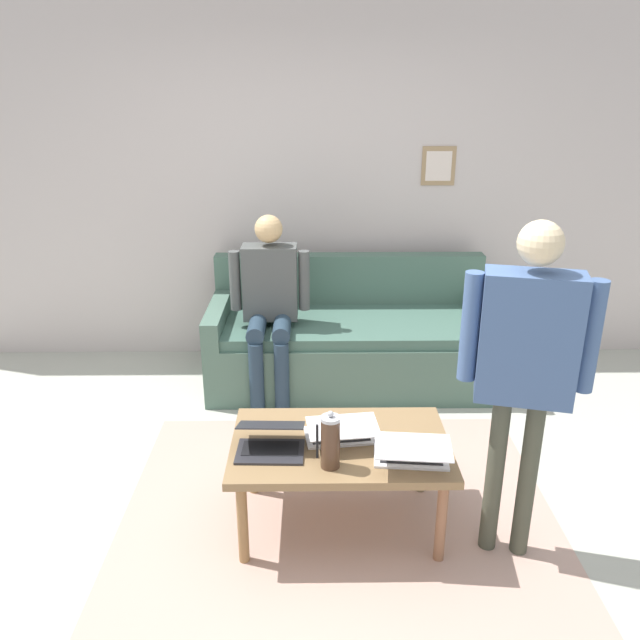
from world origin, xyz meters
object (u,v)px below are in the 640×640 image
Objects in this scene: coffee_table at (340,451)px; person_seated at (270,297)px; french_press at (330,442)px; laptop_left at (411,452)px; couch at (351,341)px; laptop_right at (341,433)px; person_standing at (527,354)px; laptop_center at (271,442)px.

person_seated is at bearing -73.70° from coffee_table.
french_press is at bearing 75.02° from coffee_table.
person_seated is (0.74, -1.62, 0.20)m from laptop_left.
couch is 5.57× the size of laptop_right.
coffee_table is at bearing 106.30° from person_seated.
person_seated is (1.21, -1.65, -0.30)m from person_standing.
person_seated reaches higher than laptop_right.
person_standing reaches higher than laptop_center.
laptop_right is 0.23× the size of person_standing.
person_seated is at bearing -86.52° from laptop_center.
french_press is (0.06, 0.21, 0.18)m from coffee_table.
laptop_left is 0.23× the size of person_standing.
laptop_right is (-0.00, -0.02, 0.09)m from coffee_table.
person_standing is (-0.46, 0.03, 0.50)m from laptop_left.
coffee_table is 0.09m from laptop_right.
couch is 5.56× the size of laptop_left.
french_press is (0.37, 0.04, 0.08)m from laptop_left.
coffee_table is at bearing -14.14° from person_standing.
person_standing is (-1.11, 0.13, 0.51)m from laptop_center.
couch is at bearing -105.51° from laptop_center.
laptop_center is at bearing -6.64° from person_standing.
laptop_left is 0.68m from person_standing.
laptop_left is 0.39m from french_press.
person_standing is at bearing 126.13° from person_seated.
person_seated reaches higher than couch.
laptop_center is (0.65, -0.10, -0.00)m from laptop_left.
coffee_table is 0.83× the size of person_seated.
person_seated is (0.58, 0.23, 0.42)m from couch.
coffee_table is 3.73× the size of french_press.
laptop_left is (-0.17, 1.85, 0.22)m from couch.
french_press reaches higher than coffee_table.
person_seated is at bearing -65.38° from laptop_left.
person_standing is at bearing 165.86° from coffee_table.
couch is 6.33× the size of laptop_center.
french_press reaches higher than laptop_right.
laptop_left is 0.29× the size of person_seated.
coffee_table is at bearing -104.98° from french_press.
person_standing reaches higher than coffee_table.
laptop_center is 0.35m from laptop_right.
person_seated is at bearing -53.87° from person_standing.
person_seated is (0.43, -1.44, 0.21)m from laptop_right.
laptop_right is 0.95m from person_standing.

